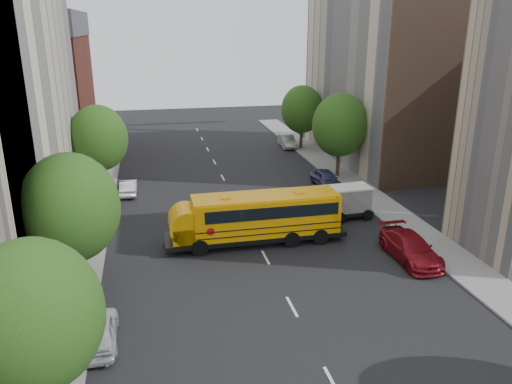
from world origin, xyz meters
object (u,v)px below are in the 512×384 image
object	(u,v)px
street_tree_4	(340,125)
parked_car_4	(326,179)
street_tree_0	(33,316)
parked_car_5	(287,141)
parked_car_1	(128,187)
street_tree_1	(71,208)
street_tree_5	(302,109)
parked_car_0	(99,331)
street_tree_2	(98,138)
safari_truck	(334,203)
school_bus	(254,216)
parked_car_3	(410,248)

from	to	relation	value
street_tree_4	parked_car_4	xyz separation A→B (m)	(-2.20, -2.86, -4.31)
street_tree_0	street_tree_4	bearing A→B (deg)	51.84
parked_car_4	parked_car_5	bearing A→B (deg)	84.62
street_tree_4	parked_car_1	distance (m)	20.32
street_tree_1	street_tree_5	xyz separation A→B (m)	(22.00, 30.00, -0.25)
street_tree_1	parked_car_5	xyz separation A→B (m)	(20.60, 31.13, -4.21)
street_tree_4	parked_car_4	world-z (taller)	street_tree_4
street_tree_1	street_tree_4	distance (m)	28.43
parked_car_0	parked_car_5	size ratio (longest dim) A/B	0.93
street_tree_1	street_tree_2	distance (m)	18.00
street_tree_1	parked_car_4	xyz separation A→B (m)	(19.80, 15.14, -4.18)
street_tree_0	parked_car_1	xyz separation A→B (m)	(2.20, 26.84, -4.00)
safari_truck	parked_car_0	bearing A→B (deg)	-145.43
school_bus	parked_car_1	bearing A→B (deg)	124.46
street_tree_2	parked_car_5	distance (m)	24.77
street_tree_0	street_tree_1	xyz separation A→B (m)	(0.00, 10.00, 0.31)
safari_truck	parked_car_4	size ratio (longest dim) A/B	1.31
street_tree_5	school_bus	world-z (taller)	street_tree_5
parked_car_0	parked_car_5	distance (m)	41.09
parked_car_0	street_tree_2	bearing A→B (deg)	-87.52
safari_truck	parked_car_5	size ratio (longest dim) A/B	1.31
street_tree_0	safari_truck	bearing A→B (deg)	44.67
street_tree_1	safari_truck	xyz separation A→B (m)	(17.65, 7.45, -3.64)
school_bus	parked_car_4	distance (m)	14.05
street_tree_4	safari_truck	bearing A→B (deg)	-112.39
street_tree_1	parked_car_0	size ratio (longest dim) A/B	1.90
parked_car_3	parked_car_0	bearing A→B (deg)	-164.98
school_bus	street_tree_4	bearing A→B (deg)	50.13
street_tree_2	safari_truck	bearing A→B (deg)	-30.86
street_tree_5	safari_truck	world-z (taller)	street_tree_5
parked_car_5	parked_car_3	bearing A→B (deg)	-88.01
school_bus	street_tree_5	bearing A→B (deg)	66.07
street_tree_0	parked_car_5	size ratio (longest dim) A/B	1.65
street_tree_4	parked_car_4	size ratio (longest dim) A/B	1.80
street_tree_0	parked_car_0	distance (m)	6.36
street_tree_2	parked_car_1	distance (m)	4.87
parked_car_4	safari_truck	bearing A→B (deg)	-108.11
street_tree_0	parked_car_1	distance (m)	27.22
street_tree_2	school_bus	xyz separation A→B (m)	(10.76, -13.55, -2.91)
street_tree_4	parked_car_3	distance (m)	18.82
safari_truck	parked_car_4	xyz separation A→B (m)	(2.15, 7.69, -0.54)
street_tree_1	parked_car_1	xyz separation A→B (m)	(2.20, 16.84, -4.31)
street_tree_1	street_tree_4	world-z (taller)	street_tree_4
street_tree_4	safari_truck	size ratio (longest dim) A/B	1.37
street_tree_1	street_tree_2	xyz separation A→B (m)	(0.00, 18.00, -0.12)
school_bus	safari_truck	world-z (taller)	school_bus
street_tree_1	safari_truck	bearing A→B (deg)	22.88
parked_car_0	parked_car_1	bearing A→B (deg)	-93.06
street_tree_1	parked_car_4	bearing A→B (deg)	37.40
street_tree_1	parked_car_4	world-z (taller)	street_tree_1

